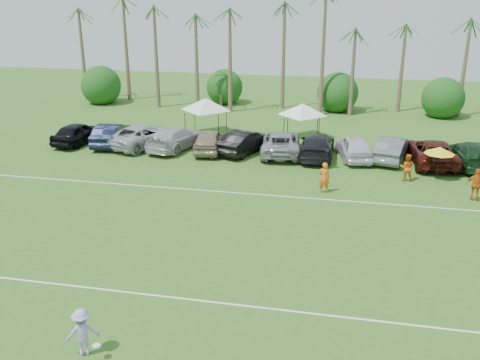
# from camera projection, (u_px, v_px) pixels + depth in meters

# --- Properties ---
(ground) EXTENTS (120.00, 120.00, 0.00)m
(ground) POSITION_uv_depth(u_px,v_px,m) (139.00, 324.00, 20.07)
(ground) COLOR #33611D
(ground) RESTS_ON ground
(field_lines) EXTENTS (80.00, 12.10, 0.01)m
(field_lines) POSITION_uv_depth(u_px,v_px,m) (198.00, 233.00, 27.43)
(field_lines) COLOR white
(field_lines) RESTS_ON ground
(palm_tree_0) EXTENTS (2.40, 2.40, 8.90)m
(palm_tree_0) POSITION_uv_depth(u_px,v_px,m) (73.00, 31.00, 56.65)
(palm_tree_0) COLOR brown
(palm_tree_0) RESTS_ON ground
(palm_tree_1) EXTENTS (2.40, 2.40, 9.90)m
(palm_tree_1) POSITION_uv_depth(u_px,v_px,m) (117.00, 23.00, 55.41)
(palm_tree_1) COLOR brown
(palm_tree_1) RESTS_ON ground
(palm_tree_2) EXTENTS (2.40, 2.40, 10.90)m
(palm_tree_2) POSITION_uv_depth(u_px,v_px,m) (162.00, 15.00, 54.17)
(palm_tree_2) COLOR brown
(palm_tree_2) RESTS_ON ground
(palm_tree_3) EXTENTS (2.40, 2.40, 11.90)m
(palm_tree_3) POSITION_uv_depth(u_px,v_px,m) (200.00, 6.00, 53.12)
(palm_tree_3) COLOR brown
(palm_tree_3) RESTS_ON ground
(palm_tree_4) EXTENTS (2.40, 2.40, 8.90)m
(palm_tree_4) POSITION_uv_depth(u_px,v_px,m) (239.00, 34.00, 53.25)
(palm_tree_4) COLOR brown
(palm_tree_4) RESTS_ON ground
(palm_tree_5) EXTENTS (2.40, 2.40, 9.90)m
(palm_tree_5) POSITION_uv_depth(u_px,v_px,m) (279.00, 25.00, 52.19)
(palm_tree_5) COLOR brown
(palm_tree_5) RESTS_ON ground
(palm_tree_6) EXTENTS (2.40, 2.40, 10.90)m
(palm_tree_6) POSITION_uv_depth(u_px,v_px,m) (321.00, 16.00, 51.14)
(palm_tree_6) COLOR brown
(palm_tree_6) RESTS_ON ground
(palm_tree_7) EXTENTS (2.40, 2.40, 11.90)m
(palm_tree_7) POSITION_uv_depth(u_px,v_px,m) (365.00, 7.00, 50.09)
(palm_tree_7) COLOR brown
(palm_tree_7) RESTS_ON ground
(palm_tree_8) EXTENTS (2.40, 2.40, 8.90)m
(palm_tree_8) POSITION_uv_depth(u_px,v_px,m) (417.00, 37.00, 50.03)
(palm_tree_8) COLOR brown
(palm_tree_8) RESTS_ON ground
(palm_tree_9) EXTENTS (2.40, 2.40, 9.90)m
(palm_tree_9) POSITION_uv_depth(u_px,v_px,m) (475.00, 28.00, 48.79)
(palm_tree_9) COLOR brown
(palm_tree_9) RESTS_ON ground
(bush_tree_0) EXTENTS (4.00, 4.00, 4.00)m
(bush_tree_0) POSITION_uv_depth(u_px,v_px,m) (108.00, 84.00, 58.95)
(bush_tree_0) COLOR brown
(bush_tree_0) RESTS_ON ground
(bush_tree_1) EXTENTS (4.00, 4.00, 4.00)m
(bush_tree_1) POSITION_uv_depth(u_px,v_px,m) (223.00, 88.00, 56.49)
(bush_tree_1) COLOR brown
(bush_tree_1) RESTS_ON ground
(bush_tree_2) EXTENTS (4.00, 4.00, 4.00)m
(bush_tree_2) POSITION_uv_depth(u_px,v_px,m) (338.00, 92.00, 54.22)
(bush_tree_2) COLOR brown
(bush_tree_2) RESTS_ON ground
(bush_tree_3) EXTENTS (4.00, 4.00, 4.00)m
(bush_tree_3) POSITION_uv_depth(u_px,v_px,m) (441.00, 96.00, 52.33)
(bush_tree_3) COLOR brown
(bush_tree_3) RESTS_ON ground
(sideline_player_a) EXTENTS (0.77, 0.57, 1.93)m
(sideline_player_a) POSITION_uv_depth(u_px,v_px,m) (324.00, 178.00, 32.58)
(sideline_player_a) COLOR orange
(sideline_player_a) RESTS_ON ground
(sideline_player_b) EXTENTS (0.93, 0.75, 1.81)m
(sideline_player_b) POSITION_uv_depth(u_px,v_px,m) (407.00, 167.00, 34.58)
(sideline_player_b) COLOR orange
(sideline_player_b) RESTS_ON ground
(sideline_player_c) EXTENTS (1.23, 0.68, 1.99)m
(sideline_player_c) POSITION_uv_depth(u_px,v_px,m) (476.00, 185.00, 31.31)
(sideline_player_c) COLOR #CC6016
(sideline_player_c) RESTS_ON ground
(canopy_tent_left) EXTENTS (4.43, 4.43, 3.59)m
(canopy_tent_left) POSITION_uv_depth(u_px,v_px,m) (206.00, 98.00, 44.95)
(canopy_tent_left) COLOR black
(canopy_tent_left) RESTS_ON ground
(canopy_tent_right) EXTENTS (4.17, 4.17, 3.38)m
(canopy_tent_right) POSITION_uv_depth(u_px,v_px,m) (303.00, 104.00, 43.74)
(canopy_tent_right) COLOR black
(canopy_tent_right) RESTS_ON ground
(market_umbrella) EXTENTS (1.96, 1.96, 2.18)m
(market_umbrella) POSITION_uv_depth(u_px,v_px,m) (440.00, 150.00, 34.51)
(market_umbrella) COLOR black
(market_umbrella) RESTS_ON ground
(frisbee_player) EXTENTS (1.37, 1.12, 1.76)m
(frisbee_player) POSITION_uv_depth(u_px,v_px,m) (82.00, 332.00, 18.15)
(frisbee_player) COLOR #A597D7
(frisbee_player) RESTS_ON ground
(parked_car_0) EXTENTS (2.84, 5.38, 1.74)m
(parked_car_0) POSITION_uv_depth(u_px,v_px,m) (78.00, 133.00, 42.80)
(parked_car_0) COLOR black
(parked_car_0) RESTS_ON ground
(parked_car_1) EXTENTS (2.48, 5.48, 1.74)m
(parked_car_1) POSITION_uv_depth(u_px,v_px,m) (111.00, 134.00, 42.51)
(parked_car_1) COLOR black
(parked_car_1) RESTS_ON ground
(parked_car_2) EXTENTS (5.09, 6.90, 1.74)m
(parked_car_2) POSITION_uv_depth(u_px,v_px,m) (144.00, 136.00, 42.08)
(parked_car_2) COLOR #B4B7BD
(parked_car_2) RESTS_ON ground
(parked_car_3) EXTENTS (3.90, 6.43, 1.74)m
(parked_car_3) POSITION_uv_depth(u_px,v_px,m) (176.00, 138.00, 41.45)
(parked_car_3) COLOR #BCBBBD
(parked_car_3) RESTS_ON ground
(parked_car_4) EXTENTS (2.67, 5.33, 1.74)m
(parked_car_4) POSITION_uv_depth(u_px,v_px,m) (209.00, 140.00, 40.77)
(parked_car_4) COLOR gray
(parked_car_4) RESTS_ON ground
(parked_car_5) EXTENTS (3.60, 5.60, 1.74)m
(parked_car_5) POSITION_uv_depth(u_px,v_px,m) (245.00, 141.00, 40.47)
(parked_car_5) COLOR black
(parked_car_5) RESTS_ON ground
(parked_car_6) EXTENTS (3.63, 6.58, 1.74)m
(parked_car_6) POSITION_uv_depth(u_px,v_px,m) (281.00, 143.00, 40.20)
(parked_car_6) COLOR #929498
(parked_car_6) RESTS_ON ground
(parked_car_7) EXTENTS (2.46, 6.01, 1.74)m
(parked_car_7) POSITION_uv_depth(u_px,v_px,m) (317.00, 146.00, 39.45)
(parked_car_7) COLOR black
(parked_car_7) RESTS_ON ground
(parked_car_8) EXTENTS (3.08, 5.43, 1.74)m
(parked_car_8) POSITION_uv_depth(u_px,v_px,m) (354.00, 147.00, 39.04)
(parked_car_8) COLOR silver
(parked_car_8) RESTS_ON ground
(parked_car_9) EXTENTS (3.02, 5.57, 1.74)m
(parked_car_9) POSITION_uv_depth(u_px,v_px,m) (392.00, 149.00, 38.70)
(parked_car_9) COLOR slate
(parked_car_9) RESTS_ON ground
(parked_car_10) EXTENTS (3.28, 6.44, 1.74)m
(parked_car_10) POSITION_uv_depth(u_px,v_px,m) (432.00, 152.00, 37.89)
(parked_car_10) COLOR #47130F
(parked_car_10) RESTS_ON ground
(parked_car_11) EXTENTS (2.63, 6.08, 1.74)m
(parked_car_11) POSITION_uv_depth(u_px,v_px,m) (473.00, 154.00, 37.41)
(parked_car_11) COLOR #143819
(parked_car_11) RESTS_ON ground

